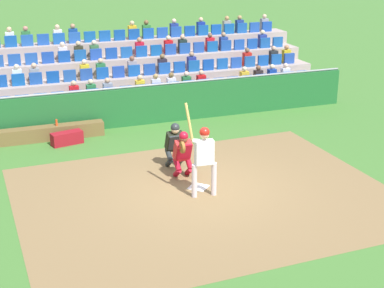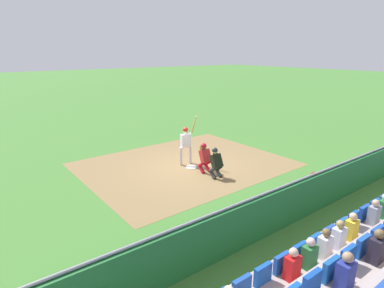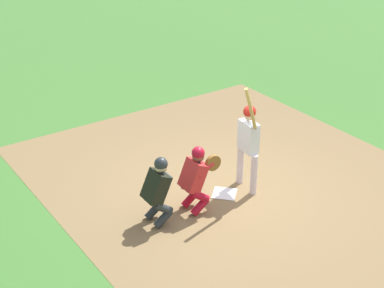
{
  "view_description": "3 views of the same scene",
  "coord_description": "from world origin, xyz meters",
  "px_view_note": "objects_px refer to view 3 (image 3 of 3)",
  "views": [
    {
      "loc": [
        4.82,
        12.51,
        5.98
      ],
      "look_at": [
        0.06,
        -0.3,
        1.07
      ],
      "focal_mm": 54.76,
      "sensor_mm": 36.0,
      "label": 1
    },
    {
      "loc": [
        -7.84,
        -10.57,
        5.0
      ],
      "look_at": [
        -0.5,
        -0.72,
        1.35
      ],
      "focal_mm": 29.32,
      "sensor_mm": 36.0,
      "label": 2
    },
    {
      "loc": [
        7.75,
        -5.85,
        5.94
      ],
      "look_at": [
        -0.23,
        -0.6,
        1.15
      ],
      "focal_mm": 54.94,
      "sensor_mm": 36.0,
      "label": 3
    }
  ],
  "objects_px": {
    "batter_at_plate": "(248,139)",
    "home_plate_umpire": "(158,188)",
    "catcher_crouching": "(196,176)",
    "home_plate_marker": "(224,194)"
  },
  "relations": [
    {
      "from": "catcher_crouching",
      "to": "home_plate_umpire",
      "type": "distance_m",
      "value": 0.77
    },
    {
      "from": "catcher_crouching",
      "to": "home_plate_umpire",
      "type": "bearing_deg",
      "value": -92.73
    },
    {
      "from": "home_plate_umpire",
      "to": "home_plate_marker",
      "type": "bearing_deg",
      "value": 93.98
    },
    {
      "from": "catcher_crouching",
      "to": "home_plate_umpire",
      "type": "xyz_separation_m",
      "value": [
        -0.04,
        -0.77,
        -0.02
      ]
    },
    {
      "from": "batter_at_plate",
      "to": "home_plate_umpire",
      "type": "height_order",
      "value": "batter_at_plate"
    },
    {
      "from": "catcher_crouching",
      "to": "home_plate_marker",
      "type": "bearing_deg",
      "value": 100.78
    },
    {
      "from": "batter_at_plate",
      "to": "catcher_crouching",
      "type": "distance_m",
      "value": 1.3
    },
    {
      "from": "batter_at_plate",
      "to": "catcher_crouching",
      "type": "bearing_deg",
      "value": -85.99
    },
    {
      "from": "batter_at_plate",
      "to": "catcher_crouching",
      "type": "xyz_separation_m",
      "value": [
        0.09,
        -1.24,
        -0.37
      ]
    },
    {
      "from": "batter_at_plate",
      "to": "home_plate_umpire",
      "type": "relative_size",
      "value": 1.77
    }
  ]
}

